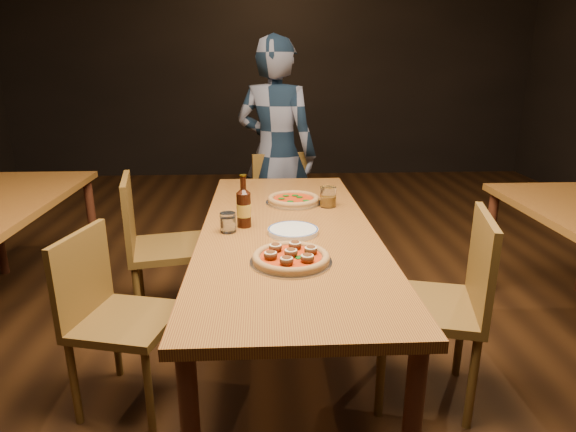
{
  "coord_description": "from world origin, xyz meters",
  "views": [
    {
      "loc": [
        -0.11,
        -2.14,
        1.49
      ],
      "look_at": [
        0.0,
        -0.05,
        0.82
      ],
      "focal_mm": 30.0,
      "sensor_mm": 36.0,
      "label": 1
    }
  ],
  "objects_px": {
    "amber_glass": "(328,197)",
    "pizza_meatball": "(291,257)",
    "pizza_margherita": "(293,200)",
    "chair_main_e": "(428,304)",
    "beer_bottle": "(244,209)",
    "water_glass": "(228,222)",
    "table_main": "(287,241)",
    "plate_stack": "(293,231)",
    "chair_main_nw": "(126,319)",
    "chair_main_sw": "(168,247)",
    "chair_end": "(287,214)",
    "diner": "(276,155)"
  },
  "relations": [
    {
      "from": "chair_main_nw",
      "to": "amber_glass",
      "type": "distance_m",
      "value": 1.18
    },
    {
      "from": "chair_main_nw",
      "to": "beer_bottle",
      "type": "xyz_separation_m",
      "value": [
        0.51,
        0.27,
        0.41
      ]
    },
    {
      "from": "pizza_meatball",
      "to": "pizza_margherita",
      "type": "height_order",
      "value": "pizza_meatball"
    },
    {
      "from": "chair_main_e",
      "to": "pizza_margherita",
      "type": "bearing_deg",
      "value": -125.82
    },
    {
      "from": "table_main",
      "to": "diner",
      "type": "height_order",
      "value": "diner"
    },
    {
      "from": "chair_main_nw",
      "to": "chair_main_sw",
      "type": "distance_m",
      "value": 0.76
    },
    {
      "from": "pizza_meatball",
      "to": "beer_bottle",
      "type": "xyz_separation_m",
      "value": [
        -0.2,
        0.44,
        0.07
      ]
    },
    {
      "from": "amber_glass",
      "to": "pizza_meatball",
      "type": "bearing_deg",
      "value": -107.85
    },
    {
      "from": "table_main",
      "to": "water_glass",
      "type": "distance_m",
      "value": 0.3
    },
    {
      "from": "chair_main_nw",
      "to": "pizza_meatball",
      "type": "distance_m",
      "value": 0.81
    },
    {
      "from": "chair_end",
      "to": "pizza_meatball",
      "type": "bearing_deg",
      "value": -104.65
    },
    {
      "from": "chair_end",
      "to": "water_glass",
      "type": "height_order",
      "value": "chair_end"
    },
    {
      "from": "chair_main_nw",
      "to": "pizza_margherita",
      "type": "distance_m",
      "value": 1.07
    },
    {
      "from": "plate_stack",
      "to": "diner",
      "type": "xyz_separation_m",
      "value": [
        -0.04,
        1.48,
        0.08
      ]
    },
    {
      "from": "chair_main_e",
      "to": "beer_bottle",
      "type": "bearing_deg",
      "value": -94.63
    },
    {
      "from": "table_main",
      "to": "chair_main_e",
      "type": "bearing_deg",
      "value": -23.37
    },
    {
      "from": "chair_main_e",
      "to": "amber_glass",
      "type": "relative_size",
      "value": 8.64
    },
    {
      "from": "chair_end",
      "to": "plate_stack",
      "type": "bearing_deg",
      "value": -103.97
    },
    {
      "from": "beer_bottle",
      "to": "amber_glass",
      "type": "xyz_separation_m",
      "value": [
        0.44,
        0.31,
        -0.03
      ]
    },
    {
      "from": "pizza_margherita",
      "to": "plate_stack",
      "type": "distance_m",
      "value": 0.5
    },
    {
      "from": "table_main",
      "to": "diner",
      "type": "relative_size",
      "value": 1.19
    },
    {
      "from": "table_main",
      "to": "plate_stack",
      "type": "height_order",
      "value": "plate_stack"
    },
    {
      "from": "table_main",
      "to": "chair_main_e",
      "type": "distance_m",
      "value": 0.7
    },
    {
      "from": "chair_main_sw",
      "to": "pizza_meatball",
      "type": "bearing_deg",
      "value": -156.42
    },
    {
      "from": "pizza_margherita",
      "to": "chair_end",
      "type": "bearing_deg",
      "value": 89.78
    },
    {
      "from": "table_main",
      "to": "chair_main_sw",
      "type": "relative_size",
      "value": 2.15
    },
    {
      "from": "beer_bottle",
      "to": "diner",
      "type": "height_order",
      "value": "diner"
    },
    {
      "from": "chair_main_nw",
      "to": "pizza_meatball",
      "type": "height_order",
      "value": "chair_main_nw"
    },
    {
      "from": "beer_bottle",
      "to": "amber_glass",
      "type": "bearing_deg",
      "value": 35.34
    },
    {
      "from": "table_main",
      "to": "chair_main_nw",
      "type": "bearing_deg",
      "value": -160.61
    },
    {
      "from": "pizza_margherita",
      "to": "amber_glass",
      "type": "xyz_separation_m",
      "value": [
        0.18,
        -0.08,
        0.03
      ]
    },
    {
      "from": "pizza_meatball",
      "to": "chair_end",
      "type": "bearing_deg",
      "value": 87.7
    },
    {
      "from": "amber_glass",
      "to": "chair_end",
      "type": "bearing_deg",
      "value": 102.06
    },
    {
      "from": "beer_bottle",
      "to": "water_glass",
      "type": "relative_size",
      "value": 2.7
    },
    {
      "from": "table_main",
      "to": "water_glass",
      "type": "height_order",
      "value": "water_glass"
    },
    {
      "from": "amber_glass",
      "to": "table_main",
      "type": "bearing_deg",
      "value": -125.54
    },
    {
      "from": "table_main",
      "to": "chair_end",
      "type": "distance_m",
      "value": 1.18
    },
    {
      "from": "pizza_margherita",
      "to": "amber_glass",
      "type": "distance_m",
      "value": 0.2
    },
    {
      "from": "plate_stack",
      "to": "beer_bottle",
      "type": "height_order",
      "value": "beer_bottle"
    },
    {
      "from": "water_glass",
      "to": "pizza_meatball",
      "type": "bearing_deg",
      "value": -54.03
    },
    {
      "from": "chair_main_e",
      "to": "amber_glass",
      "type": "xyz_separation_m",
      "value": [
        -0.38,
        0.59,
        0.34
      ]
    },
    {
      "from": "amber_glass",
      "to": "diner",
      "type": "bearing_deg",
      "value": 103.17
    },
    {
      "from": "pizza_meatball",
      "to": "plate_stack",
      "type": "height_order",
      "value": "pizza_meatball"
    },
    {
      "from": "amber_glass",
      "to": "water_glass",
      "type": "bearing_deg",
      "value": -143.0
    },
    {
      "from": "beer_bottle",
      "to": "chair_end",
      "type": "bearing_deg",
      "value": 77.19
    },
    {
      "from": "plate_stack",
      "to": "water_glass",
      "type": "distance_m",
      "value": 0.3
    },
    {
      "from": "chair_main_sw",
      "to": "chair_main_e",
      "type": "xyz_separation_m",
      "value": [
        1.28,
        -0.77,
        0.0
      ]
    },
    {
      "from": "pizza_meatball",
      "to": "amber_glass",
      "type": "xyz_separation_m",
      "value": [
        0.24,
        0.75,
        0.03
      ]
    },
    {
      "from": "chair_main_sw",
      "to": "plate_stack",
      "type": "xyz_separation_m",
      "value": [
        0.69,
        -0.6,
        0.3
      ]
    },
    {
      "from": "chair_main_nw",
      "to": "chair_main_sw",
      "type": "height_order",
      "value": "chair_main_sw"
    }
  ]
}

